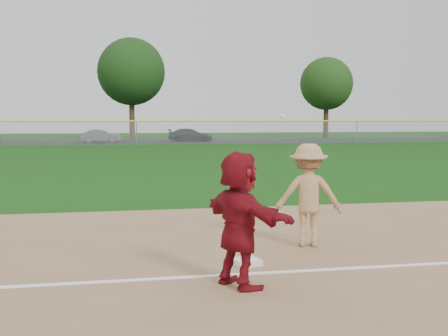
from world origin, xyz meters
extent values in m
plane|color=#113F0C|center=(0.00, 0.00, 0.00)|extent=(160.00, 160.00, 0.00)
cube|color=white|center=(0.00, -0.80, 0.03)|extent=(60.00, 0.10, 0.01)
cube|color=black|center=(0.00, 46.00, 0.01)|extent=(120.00, 10.00, 0.01)
cube|color=white|center=(-0.01, -0.29, 0.06)|extent=(0.44, 0.44, 0.08)
imported|color=maroon|center=(-0.35, -1.32, 0.89)|extent=(1.15, 1.69, 1.75)
imported|color=#5B5E63|center=(-3.08, 44.95, 0.61)|extent=(3.67, 1.38, 1.20)
imported|color=black|center=(5.29, 45.28, 0.63)|extent=(4.33, 1.90, 1.24)
imported|color=#9E9EA1|center=(1.30, 0.73, 0.89)|extent=(1.24, 0.89, 1.73)
sphere|color=white|center=(0.70, 0.28, 2.21)|extent=(0.08, 0.08, 0.08)
plane|color=#999EA0|center=(0.00, 40.00, 1.00)|extent=(110.00, 0.00, 110.00)
cylinder|color=yellow|center=(0.00, 40.00, 2.00)|extent=(110.00, 0.12, 0.12)
cylinder|color=gray|center=(0.00, 40.00, 1.00)|extent=(0.08, 0.08, 2.00)
cylinder|color=gray|center=(20.00, 40.00, 1.00)|extent=(0.08, 0.08, 2.00)
cylinder|color=#3E2416|center=(0.00, 51.50, 2.05)|extent=(0.56, 0.56, 4.10)
sphere|color=black|center=(0.00, 51.50, 7.08)|extent=(7.00, 7.00, 7.00)
cylinder|color=#322212|center=(22.00, 52.80, 1.82)|extent=(0.56, 0.56, 3.64)
sphere|color=#183810|center=(22.00, 52.80, 6.19)|extent=(6.00, 6.00, 6.00)
camera|label=1|loc=(-1.91, -8.21, 2.17)|focal=45.00mm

